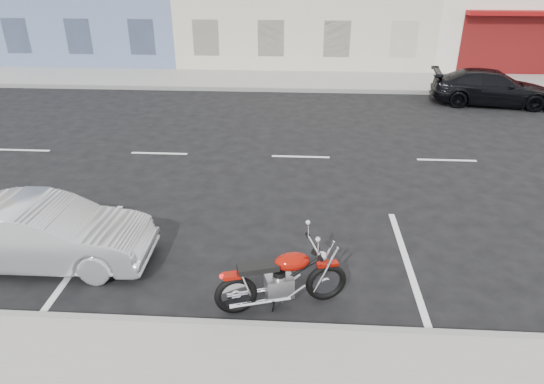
{
  "coord_description": "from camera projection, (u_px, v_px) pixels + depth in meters",
  "views": [
    {
      "loc": [
        -2.01,
        -12.55,
        5.09
      ],
      "look_at": [
        -2.55,
        -3.88,
        0.8
      ],
      "focal_mm": 32.0,
      "sensor_mm": 36.0,
      "label": 1
    }
  ],
  "objects": [
    {
      "name": "ground",
      "position": [
        373.0,
        158.0,
        13.37
      ],
      "size": [
        120.0,
        120.0,
        0.0
      ],
      "primitive_type": "plane",
      "color": "black",
      "rests_on": "ground"
    },
    {
      "name": "sidewalk_far",
      "position": [
        235.0,
        80.0,
        21.4
      ],
      "size": [
        80.0,
        3.4,
        0.15
      ],
      "primitive_type": "cube",
      "color": "gray",
      "rests_on": "ground"
    },
    {
      "name": "curb_near",
      "position": [
        99.0,
        321.0,
        7.35
      ],
      "size": [
        80.0,
        0.12,
        0.16
      ],
      "primitive_type": "cube",
      "color": "gray",
      "rests_on": "ground"
    },
    {
      "name": "curb_far",
      "position": [
        229.0,
        89.0,
        19.88
      ],
      "size": [
        80.0,
        0.12,
        0.16
      ],
      "primitive_type": "cube",
      "color": "gray",
      "rests_on": "ground"
    },
    {
      "name": "motorcycle",
      "position": [
        328.0,
        274.0,
        7.72
      ],
      "size": [
        2.09,
        0.9,
        1.07
      ],
      "rotation": [
        0.0,
        0.0,
        0.29
      ],
      "color": "black",
      "rests_on": "ground"
    },
    {
      "name": "sedan_silver",
      "position": [
        45.0,
        234.0,
        8.59
      ],
      "size": [
        3.76,
        1.36,
        1.23
      ],
      "primitive_type": "imported",
      "rotation": [
        0.0,
        0.0,
        1.58
      ],
      "color": "#ABADB2",
      "rests_on": "ground"
    },
    {
      "name": "car_far",
      "position": [
        492.0,
        87.0,
        17.91
      ],
      "size": [
        4.52,
        2.3,
        1.26
      ],
      "primitive_type": "imported",
      "rotation": [
        0.0,
        0.0,
        1.44
      ],
      "color": "black",
      "rests_on": "ground"
    }
  ]
}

